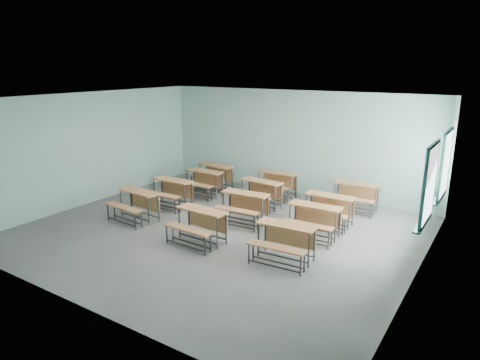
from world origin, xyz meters
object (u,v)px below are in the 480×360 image
object	(u,v)px
desk_unit_r0c1	(199,221)
desk_unit_r0c2	(284,237)
desk_unit_r2c1	(259,190)
desk_unit_r3c2	(355,193)
desk_unit_r1c1	(243,203)
desk_unit_r3c1	(276,181)
desk_unit_r0c0	(136,201)
desk_unit_r2c0	(202,179)
desk_unit_r2c2	(328,206)
desk_unit_r1c2	(313,217)
desk_unit_r3c0	(214,173)
desk_unit_r1c0	(170,189)

from	to	relation	value
desk_unit_r0c1	desk_unit_r0c2	distance (m)	2.07
desk_unit_r0c2	desk_unit_r2c1	size ratio (longest dim) A/B	0.98
desk_unit_r0c2	desk_unit_r3c2	xyz separation A→B (m)	(0.21, 3.89, 0.00)
desk_unit_r1c1	desk_unit_r3c1	distance (m)	2.38
desk_unit_r2c1	desk_unit_r0c0	bearing A→B (deg)	-124.60
desk_unit_r2c0	desk_unit_r1c1	bearing A→B (deg)	-29.35
desk_unit_r0c1	desk_unit_r1c1	xyz separation A→B (m)	(0.16, 1.63, 0.00)
desk_unit_r3c1	desk_unit_r2c0	bearing A→B (deg)	-153.47
desk_unit_r0c0	desk_unit_r2c1	size ratio (longest dim) A/B	1.00
desk_unit_r0c1	desk_unit_r2c2	size ratio (longest dim) A/B	1.02
desk_unit_r1c2	desk_unit_r3c1	size ratio (longest dim) A/B	1.02
desk_unit_r0c1	desk_unit_r2c1	world-z (taller)	same
desk_unit_r0c0	desk_unit_r3c0	bearing A→B (deg)	96.88
desk_unit_r3c2	desk_unit_r0c1	bearing A→B (deg)	-121.97
desk_unit_r2c2	desk_unit_r3c1	distance (m)	2.62
desk_unit_r0c2	desk_unit_r1c2	distance (m)	1.47
desk_unit_r0c1	desk_unit_r2c1	xyz separation A→B (m)	(-0.10, 2.88, 0.00)
desk_unit_r1c2	desk_unit_r2c2	distance (m)	0.94
desk_unit_r1c2	desk_unit_r3c0	size ratio (longest dim) A/B	0.96
desk_unit_r2c0	desk_unit_r3c0	bearing A→B (deg)	102.49
desk_unit_r2c0	desk_unit_r2c2	size ratio (longest dim) A/B	1.00
desk_unit_r0c0	desk_unit_r1c0	bearing A→B (deg)	96.09
desk_unit_r1c0	desk_unit_r3c0	bearing A→B (deg)	90.39
desk_unit_r1c0	desk_unit_r0c1	bearing A→B (deg)	-36.04
desk_unit_r0c0	desk_unit_r3c2	size ratio (longest dim) A/B	1.03
desk_unit_r1c2	desk_unit_r2c2	bearing A→B (deg)	88.04
desk_unit_r0c2	desk_unit_r3c0	distance (m)	5.70
desk_unit_r3c0	desk_unit_r0c1	bearing A→B (deg)	-52.24
desk_unit_r0c1	desk_unit_r3c1	distance (m)	3.99
desk_unit_r0c1	desk_unit_r2c0	distance (m)	3.67
desk_unit_r0c2	desk_unit_r0c1	bearing A→B (deg)	-178.13
desk_unit_r0c1	desk_unit_r2c1	distance (m)	2.88
desk_unit_r3c1	desk_unit_r3c2	xyz separation A→B (m)	(2.43, 0.09, 0.00)
desk_unit_r1c0	desk_unit_r0c0	bearing A→B (deg)	-90.87
desk_unit_r2c2	desk_unit_r3c0	size ratio (longest dim) A/B	0.95
desk_unit_r2c1	desk_unit_r3c0	xyz separation A→B (m)	(-2.26, 0.90, 0.00)
desk_unit_r0c1	desk_unit_r1c0	xyz separation A→B (m)	(-2.30, 1.60, 0.00)
desk_unit_r1c2	desk_unit_r1c1	bearing A→B (deg)	178.92
desk_unit_r1c0	desk_unit_r2c2	size ratio (longest dim) A/B	1.01
desk_unit_r0c2	desk_unit_r1c1	distance (m)	2.38
desk_unit_r2c0	desk_unit_r3c1	size ratio (longest dim) A/B	0.99
desk_unit_r0c1	desk_unit_r2c2	world-z (taller)	same
desk_unit_r1c0	desk_unit_r2c0	distance (m)	1.35
desk_unit_r1c1	desk_unit_r1c2	distance (m)	1.90
desk_unit_r1c0	desk_unit_r3c0	size ratio (longest dim) A/B	0.95
desk_unit_r0c1	desk_unit_r1c1	size ratio (longest dim) A/B	0.99
desk_unit_r1c0	desk_unit_r1c1	xyz separation A→B (m)	(2.46, 0.02, 0.00)
desk_unit_r2c2	desk_unit_r3c2	bearing A→B (deg)	81.53
desk_unit_r3c2	desk_unit_r2c1	bearing A→B (deg)	-156.11
desk_unit_r0c0	desk_unit_r1c1	size ratio (longest dim) A/B	1.02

